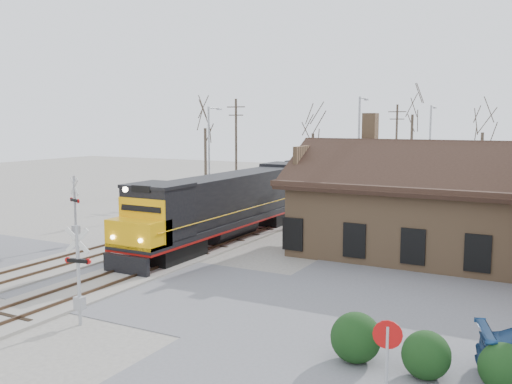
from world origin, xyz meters
TOP-DOWN VIEW (x-y plane):
  - ground at (0.00, 0.00)m, footprint 140.00×140.00m
  - road at (0.00, 0.00)m, footprint 60.00×9.00m
  - track_main at (0.00, 15.00)m, footprint 3.40×90.00m
  - track_siding at (-4.50, 15.00)m, footprint 3.40×90.00m
  - depot at (11.99, 12.00)m, footprint 15.20×9.31m
  - locomotive_lead at (0.00, 9.78)m, footprint 2.89×19.34m
  - locomotive_trailing at (0.00, 29.40)m, footprint 2.89×19.34m
  - crossbuck_near at (2.98, -5.21)m, footprint 1.05×0.33m
  - crossbuck_far at (-7.18, 4.52)m, footprint 1.16×0.49m
  - do_not_enter_sign at (14.63, -6.27)m, footprint 0.74×0.19m
  - hedge_a at (12.92, -3.52)m, footprint 1.58×1.58m
  - hedge_b at (15.08, -3.65)m, footprint 1.42×1.42m
  - hedge_c at (17.14, -3.45)m, footprint 1.37×1.37m
  - streetlight_a at (-8.23, 20.93)m, footprint 0.25×2.04m
  - streetlight_b at (3.86, 24.18)m, footprint 0.25×2.04m
  - streetlight_c at (7.35, 34.30)m, footprint 0.25×2.04m
  - utility_pole_a at (-10.37, 29.01)m, footprint 2.00×0.24m
  - utility_pole_b at (1.90, 43.22)m, footprint 2.00×0.24m
  - tree_a at (-16.87, 33.35)m, footprint 4.41×4.41m
  - tree_b at (-6.00, 38.21)m, footprint 4.03×4.03m
  - tree_c at (2.17, 49.23)m, footprint 5.44×5.44m
  - tree_d at (10.72, 43.95)m, footprint 4.15×4.15m

SIDE VIEW (x-z plane):
  - ground at x=0.00m, z-range 0.00..0.00m
  - road at x=0.00m, z-range 0.00..0.03m
  - track_main at x=0.00m, z-range -0.05..0.19m
  - track_siding at x=-4.50m, z-range -0.05..0.19m
  - hedge_c at x=17.14m, z-range 0.00..1.37m
  - hedge_b at x=15.08m, z-range 0.00..1.42m
  - hedge_a at x=12.92m, z-range 0.00..1.58m
  - do_not_enter_sign at x=14.63m, z-range 0.46..2.98m
  - crossbuck_near at x=2.98m, z-range -0.09..3.63m
  - crossbuck_far at x=-7.18m, z-range -0.14..4.08m
  - locomotive_trailing at x=0.00m, z-range 0.22..4.28m
  - locomotive_lead at x=0.00m, z-range 0.11..4.40m
  - depot at x=11.99m, z-range -1.54..6.36m
  - utility_pole_b at x=1.90m, z-range 0.22..9.43m
  - streetlight_a at x=-8.23m, z-range 0.53..9.15m
  - streetlight_c at x=7.35m, z-range 0.54..9.37m
  - utility_pole_a at x=-10.37m, z-range 0.22..9.80m
  - streetlight_b at x=3.86m, z-range 0.54..9.88m
  - tree_b at x=-6.00m, z-range 2.09..11.97m
  - tree_d at x=10.72m, z-range 2.15..12.31m
  - tree_a at x=-16.87m, z-range 2.29..13.09m
  - tree_c at x=2.17m, z-range 2.84..16.18m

